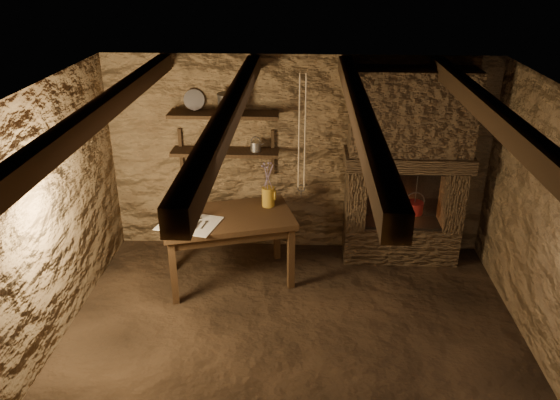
{
  "coord_description": "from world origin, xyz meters",
  "views": [
    {
      "loc": [
        0.08,
        -4.14,
        3.43
      ],
      "look_at": [
        -0.16,
        0.9,
        1.13
      ],
      "focal_mm": 35.0,
      "sensor_mm": 36.0,
      "label": 1
    }
  ],
  "objects_px": {
    "work_table": "(229,245)",
    "stoneware_jug": "(268,188)",
    "wooden_bowl": "(176,209)",
    "iron_stockpot": "(230,104)",
    "red_pot": "(414,207)"
  },
  "relations": [
    {
      "from": "red_pot",
      "to": "work_table",
      "type": "bearing_deg",
      "value": -165.41
    },
    {
      "from": "wooden_bowl",
      "to": "red_pot",
      "type": "distance_m",
      "value": 2.76
    },
    {
      "from": "wooden_bowl",
      "to": "iron_stockpot",
      "type": "distance_m",
      "value": 1.32
    },
    {
      "from": "wooden_bowl",
      "to": "work_table",
      "type": "bearing_deg",
      "value": -5.69
    },
    {
      "from": "work_table",
      "to": "iron_stockpot",
      "type": "bearing_deg",
      "value": 75.47
    },
    {
      "from": "iron_stockpot",
      "to": "red_pot",
      "type": "bearing_deg",
      "value": -3.19
    },
    {
      "from": "work_table",
      "to": "iron_stockpot",
      "type": "relative_size",
      "value": 5.91
    },
    {
      "from": "iron_stockpot",
      "to": "red_pot",
      "type": "height_order",
      "value": "iron_stockpot"
    },
    {
      "from": "stoneware_jug",
      "to": "iron_stockpot",
      "type": "height_order",
      "value": "iron_stockpot"
    },
    {
      "from": "work_table",
      "to": "red_pot",
      "type": "distance_m",
      "value": 2.22
    },
    {
      "from": "iron_stockpot",
      "to": "work_table",
      "type": "bearing_deg",
      "value": -88.12
    },
    {
      "from": "work_table",
      "to": "stoneware_jug",
      "type": "height_order",
      "value": "stoneware_jug"
    },
    {
      "from": "iron_stockpot",
      "to": "red_pot",
      "type": "distance_m",
      "value": 2.45
    },
    {
      "from": "stoneware_jug",
      "to": "wooden_bowl",
      "type": "bearing_deg",
      "value": -169.64
    },
    {
      "from": "iron_stockpot",
      "to": "wooden_bowl",
      "type": "bearing_deg",
      "value": -132.13
    }
  ]
}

